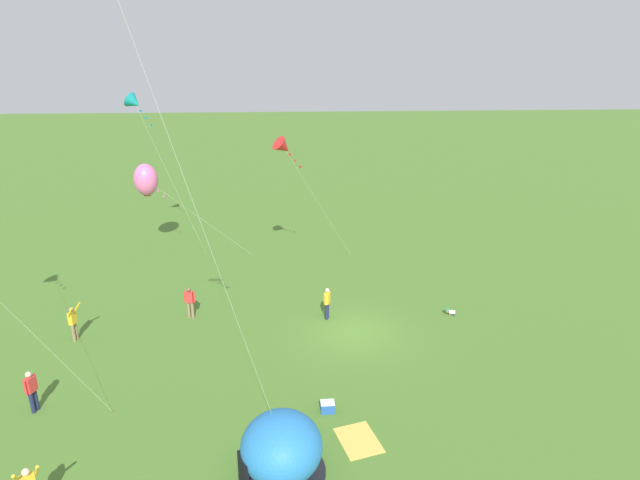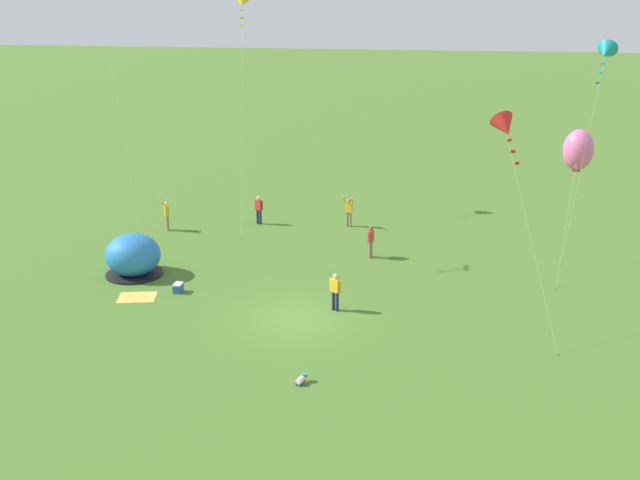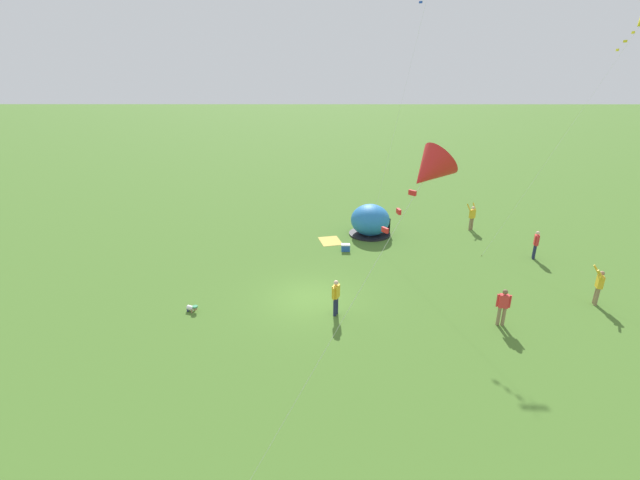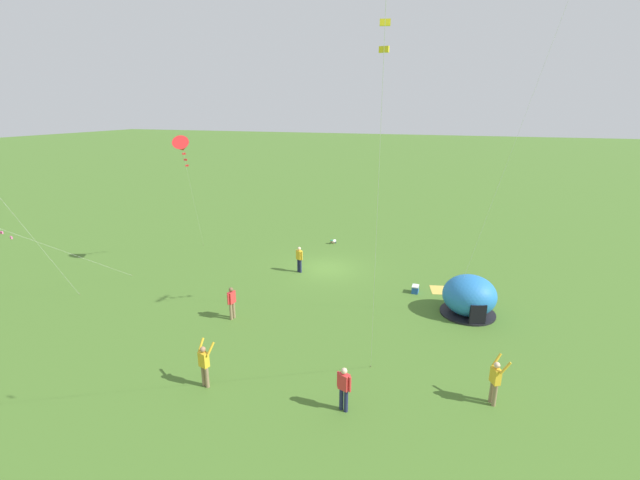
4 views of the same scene
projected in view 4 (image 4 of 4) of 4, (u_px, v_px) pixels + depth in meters
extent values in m
plane|color=#477028|center=(327.00, 269.00, 28.52)|extent=(300.00, 300.00, 0.00)
ellipsoid|color=#2672BF|center=(469.00, 295.00, 22.00)|extent=(2.70, 2.60, 2.10)
cylinder|color=black|center=(467.00, 313.00, 22.30)|extent=(2.81, 2.81, 0.10)
cube|color=black|center=(478.00, 315.00, 20.93)|extent=(0.79, 0.39, 1.10)
cube|color=gold|center=(445.00, 290.00, 25.14)|extent=(1.95, 1.65, 0.01)
cube|color=#2659B2|center=(415.00, 290.00, 24.78)|extent=(0.36, 0.52, 0.38)
cube|color=white|center=(415.00, 286.00, 24.72)|extent=(0.37, 0.53, 0.06)
cylinder|color=white|center=(334.00, 241.00, 33.82)|extent=(0.32, 0.38, 0.22)
sphere|color=#9E7051|center=(332.00, 241.00, 33.63)|extent=(0.19, 0.19, 0.19)
cylinder|color=#338C59|center=(332.00, 240.00, 33.60)|extent=(0.24, 0.24, 0.06)
cylinder|color=#9E7051|center=(334.00, 243.00, 33.70)|extent=(0.07, 0.07, 0.17)
cylinder|color=#9E7051|center=(332.00, 242.00, 33.82)|extent=(0.07, 0.07, 0.17)
cylinder|color=navy|center=(336.00, 242.00, 33.89)|extent=(0.09, 0.09, 0.13)
cylinder|color=navy|center=(334.00, 242.00, 33.99)|extent=(0.09, 0.09, 0.13)
cylinder|color=#8C7251|center=(231.00, 312.00, 21.57)|extent=(0.15, 0.15, 0.88)
cylinder|color=#8C7251|center=(234.00, 310.00, 21.73)|extent=(0.15, 0.15, 0.88)
cube|color=red|center=(231.00, 297.00, 21.43)|extent=(0.31, 0.42, 0.60)
sphere|color=brown|center=(231.00, 290.00, 21.30)|extent=(0.22, 0.22, 0.22)
cylinder|color=red|center=(228.00, 299.00, 21.23)|extent=(0.09, 0.09, 0.58)
cylinder|color=red|center=(235.00, 296.00, 21.64)|extent=(0.09, 0.09, 0.58)
cylinder|color=#8C7251|center=(203.00, 375.00, 16.44)|extent=(0.15, 0.15, 0.88)
cylinder|color=#8C7251|center=(207.00, 377.00, 16.33)|extent=(0.15, 0.15, 0.88)
cube|color=gold|center=(204.00, 359.00, 16.17)|extent=(0.43, 0.33, 0.60)
sphere|color=#9E7051|center=(203.00, 349.00, 16.04)|extent=(0.22, 0.22, 0.22)
cylinder|color=gold|center=(201.00, 345.00, 16.29)|extent=(0.13, 0.39, 0.50)
cylinder|color=gold|center=(211.00, 349.00, 16.00)|extent=(0.24, 0.38, 0.50)
cylinder|color=#1E2347|center=(300.00, 266.00, 27.76)|extent=(0.15, 0.15, 0.88)
cylinder|color=#1E2347|center=(298.00, 265.00, 27.89)|extent=(0.15, 0.15, 0.88)
cube|color=gold|center=(299.00, 255.00, 27.60)|extent=(0.45, 0.38, 0.60)
sphere|color=beige|center=(299.00, 249.00, 27.47)|extent=(0.22, 0.22, 0.22)
cylinder|color=gold|center=(302.00, 256.00, 27.44)|extent=(0.09, 0.09, 0.58)
cylinder|color=gold|center=(297.00, 254.00, 27.77)|extent=(0.09, 0.09, 0.58)
cylinder|color=#8C7251|center=(492.00, 392.00, 15.50)|extent=(0.15, 0.15, 0.88)
cylinder|color=#8C7251|center=(495.00, 395.00, 15.31)|extent=(0.15, 0.15, 0.88)
cube|color=gold|center=(496.00, 376.00, 15.19)|extent=(0.40, 0.45, 0.60)
sphere|color=beige|center=(497.00, 365.00, 15.06)|extent=(0.22, 0.22, 0.22)
cylinder|color=gold|center=(497.00, 360.00, 15.32)|extent=(0.35, 0.31, 0.50)
cylinder|color=gold|center=(506.00, 368.00, 14.83)|extent=(0.39, 0.22, 0.50)
cylinder|color=#1E2347|center=(346.00, 401.00, 15.02)|extent=(0.15, 0.15, 0.88)
cylinder|color=#1E2347|center=(341.00, 398.00, 15.14)|extent=(0.15, 0.15, 0.88)
cube|color=red|center=(344.00, 382.00, 14.86)|extent=(0.44, 0.35, 0.60)
sphere|color=beige|center=(344.00, 371.00, 14.73)|extent=(0.22, 0.22, 0.22)
cylinder|color=red|center=(350.00, 384.00, 14.71)|extent=(0.09, 0.09, 0.58)
cylinder|color=red|center=(338.00, 379.00, 15.01)|extent=(0.09, 0.09, 0.58)
cylinder|color=silver|center=(67.00, 253.00, 23.57)|extent=(1.57, 7.21, 5.28)
cylinder|color=brown|center=(132.00, 275.00, 27.35)|extent=(0.03, 0.03, 0.06)
cube|color=pink|center=(1.00, 232.00, 20.67)|extent=(0.20, 0.07, 0.12)
cube|color=pink|center=(11.00, 238.00, 21.09)|extent=(0.21, 0.13, 0.12)
cylinder|color=silver|center=(506.00, 165.00, 18.23)|extent=(3.25, 3.61, 15.87)
cylinder|color=brown|center=(452.00, 309.00, 22.71)|extent=(0.03, 0.03, 0.06)
cylinder|color=silver|center=(14.00, 214.00, 21.35)|extent=(1.79, 4.23, 10.36)
cylinder|color=brown|center=(80.00, 295.00, 24.51)|extent=(0.03, 0.03, 0.06)
cylinder|color=silver|center=(376.00, 249.00, 12.38)|extent=(1.44, 7.21, 12.75)
cylinder|color=brown|center=(371.00, 366.00, 17.74)|extent=(0.03, 0.03, 0.06)
cube|color=yellow|center=(385.00, 22.00, 8.03)|extent=(0.21, 0.11, 0.12)
cube|color=yellow|center=(384.00, 49.00, 8.50)|extent=(0.21, 0.08, 0.12)
cylinder|color=silver|center=(194.00, 202.00, 29.64)|extent=(2.33, 4.69, 8.03)
cylinder|color=brown|center=(204.00, 245.00, 33.30)|extent=(0.03, 0.03, 0.06)
cone|color=red|center=(182.00, 146.00, 25.98)|extent=(1.47, 1.61, 1.32)
cube|color=red|center=(184.00, 154.00, 26.53)|extent=(0.19, 0.17, 0.12)
cube|color=red|center=(185.00, 160.00, 27.00)|extent=(0.21, 0.10, 0.12)
cube|color=red|center=(187.00, 166.00, 27.46)|extent=(0.20, 0.16, 0.12)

